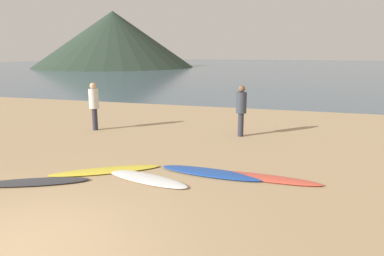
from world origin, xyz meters
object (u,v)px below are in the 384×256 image
(person_1, at_px, (241,107))
(surfboard_0, at_px, (34,182))
(surfboard_2, at_px, (146,178))
(person_0, at_px, (94,102))
(surfboard_1, at_px, (106,170))
(surfboard_4, at_px, (265,178))
(surfboard_3, at_px, (212,173))

(person_1, bearing_deg, surfboard_0, 18.70)
(surfboard_0, height_order, surfboard_2, surfboard_2)
(surfboard_0, distance_m, person_0, 5.59)
(surfboard_1, height_order, surfboard_4, surfboard_4)
(surfboard_2, bearing_deg, surfboard_1, -176.60)
(surfboard_2, bearing_deg, surfboard_3, 44.82)
(surfboard_1, relative_size, person_1, 1.52)
(surfboard_0, relative_size, person_1, 1.37)
(person_0, height_order, person_1, person_0)
(surfboard_1, bearing_deg, person_0, 91.59)
(surfboard_4, distance_m, person_0, 7.55)
(surfboard_1, bearing_deg, surfboard_4, -23.97)
(surfboard_3, relative_size, surfboard_4, 1.03)
(surfboard_0, bearing_deg, surfboard_3, -0.14)
(surfboard_2, relative_size, surfboard_3, 0.86)
(surfboard_0, distance_m, surfboard_2, 2.50)
(surfboard_0, xyz_separation_m, person_1, (3.70, 5.84, 1.01))
(surfboard_1, bearing_deg, surfboard_0, -167.23)
(surfboard_3, height_order, person_0, person_0)
(surfboard_3, bearing_deg, surfboard_0, -148.91)
(surfboard_4, bearing_deg, surfboard_2, -158.53)
(person_0, bearing_deg, person_1, -171.76)
(surfboard_1, height_order, person_1, person_1)
(surfboard_0, relative_size, surfboard_1, 0.90)
(person_0, bearing_deg, surfboard_4, 154.34)
(surfboard_2, distance_m, person_1, 5.19)
(person_0, bearing_deg, surfboard_0, 109.67)
(surfboard_1, height_order, person_0, person_0)
(surfboard_2, distance_m, person_0, 5.96)
(surfboard_2, bearing_deg, surfboard_0, -143.76)
(surfboard_1, relative_size, surfboard_3, 1.03)
(surfboard_1, distance_m, person_0, 5.05)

